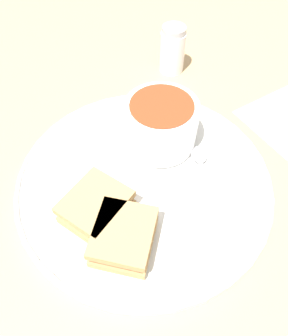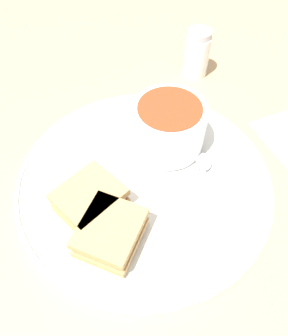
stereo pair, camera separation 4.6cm
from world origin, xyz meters
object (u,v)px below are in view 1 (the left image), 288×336
Objects in this scene: spoon at (200,158)px; sandwich_half_near at (96,207)px; soup_bowl at (161,124)px; salt_shaker at (173,50)px; sandwich_half_far at (124,237)px.

sandwich_half_near reaches higher than spoon.
salt_shaker is at bearing -19.26° from soup_bowl.
salt_shaker is at bearing -30.18° from sandwich_half_near.
salt_shaker is (0.32, -0.18, 0.01)m from sandwich_half_near.
sandwich_half_near is at bearing 135.18° from soup_bowl.
sandwich_half_near is 0.37m from salt_shaker.
sandwich_half_near and sandwich_half_far have the same top height.
sandwich_half_far is 0.40m from salt_shaker.
spoon is at bearing -69.01° from sandwich_half_near.
sandwich_half_far reaches higher than spoon.
sandwich_half_far is at bearing 135.94° from spoon.
soup_bowl reaches higher than spoon.
spoon is at bearing 175.64° from salt_shaker.
soup_bowl is 1.22× the size of salt_shaker.
sandwich_half_near is 1.05× the size of sandwich_half_far.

